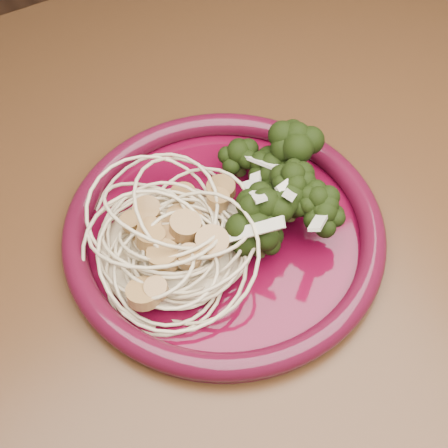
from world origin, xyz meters
name	(u,v)px	position (x,y,z in m)	size (l,w,h in m)	color
dining_table	(247,237)	(0.00, 0.00, 0.65)	(1.20, 0.80, 0.75)	#472814
dinner_plate	(224,230)	(-0.06, -0.05, 0.76)	(0.34, 0.34, 0.02)	#470518
spaghetti_pile	(174,239)	(-0.11, -0.04, 0.77)	(0.15, 0.13, 0.03)	#C8B48D
scallop_cluster	(171,212)	(-0.11, -0.04, 0.81)	(0.14, 0.14, 0.05)	#A37A46
broccoli_pile	(283,195)	(0.00, -0.05, 0.78)	(0.09, 0.16, 0.05)	black
onion_garnish	(286,171)	(0.00, -0.05, 0.82)	(0.07, 0.10, 0.06)	beige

